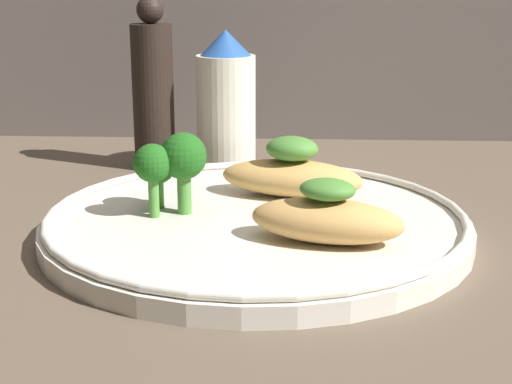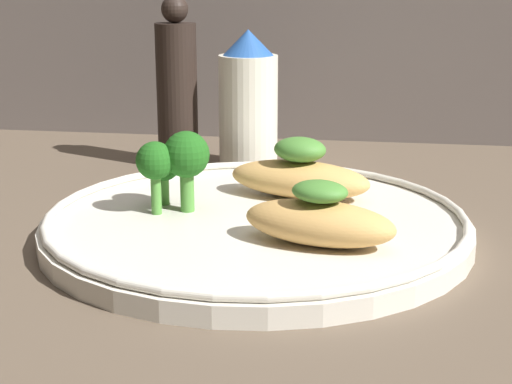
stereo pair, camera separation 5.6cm
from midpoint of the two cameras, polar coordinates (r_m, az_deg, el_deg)
The scene contains 7 objects.
ground_plane at distance 57.48cm, azimuth -2.81°, elevation -3.78°, with size 180.00×180.00×1.00cm, color brown.
plate at distance 56.99cm, azimuth -2.83°, elevation -2.37°, with size 31.06×31.06×2.00cm.
grilled_meat_front at distance 51.65cm, azimuth 2.08°, elevation -1.91°, with size 11.10×6.99×4.28cm.
grilled_meat_middle at distance 62.07cm, azimuth 0.02°, elevation 1.30°, with size 12.21×7.27×4.80cm.
broccoli_bunch at distance 57.82cm, azimuth -9.10°, elevation 2.09°, with size 5.22×5.03×6.08cm.
sauce_bottle at distance 75.67cm, azimuth -4.33°, elevation 6.42°, with size 5.67×5.67×13.39cm.
pepper_grinder at distance 76.69cm, azimuth -9.61°, elevation 7.23°, with size 3.96×3.96×16.46cm.
Camera 1 is at (2.77, -54.10, 18.92)cm, focal length 55.00 mm.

